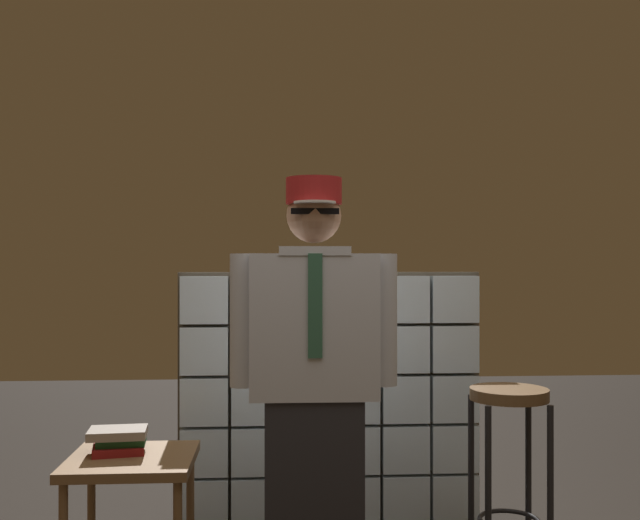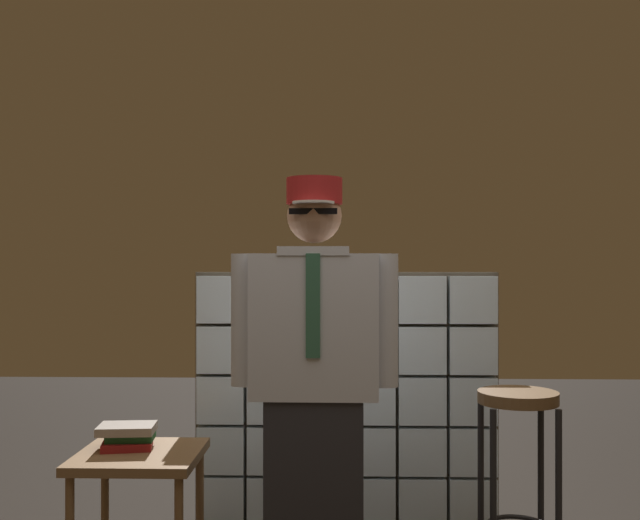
{
  "view_description": "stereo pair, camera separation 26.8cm",
  "coord_description": "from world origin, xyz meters",
  "px_view_note": "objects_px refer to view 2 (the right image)",
  "views": [
    {
      "loc": [
        -0.3,
        -2.68,
        1.37
      ],
      "look_at": [
        -0.11,
        0.27,
        1.38
      ],
      "focal_mm": 41.18,
      "sensor_mm": 36.0,
      "label": 1
    },
    {
      "loc": [
        -0.03,
        -2.69,
        1.37
      ],
      "look_at": [
        -0.11,
        0.27,
        1.38
      ],
      "focal_mm": 41.18,
      "sensor_mm": 36.0,
      "label": 2
    }
  ],
  "objects_px": {
    "standing_person": "(314,380)",
    "side_table": "(139,469)",
    "bar_stool": "(518,441)",
    "book_stack": "(128,436)"
  },
  "relations": [
    {
      "from": "bar_stool",
      "to": "side_table",
      "type": "bearing_deg",
      "value": -179.57
    },
    {
      "from": "standing_person",
      "to": "side_table",
      "type": "distance_m",
      "value": 0.88
    },
    {
      "from": "side_table",
      "to": "standing_person",
      "type": "bearing_deg",
      "value": -11.49
    },
    {
      "from": "side_table",
      "to": "book_stack",
      "type": "xyz_separation_m",
      "value": [
        -0.06,
        0.05,
        0.13
      ]
    },
    {
      "from": "standing_person",
      "to": "book_stack",
      "type": "relative_size",
      "value": 6.72
    },
    {
      "from": "standing_person",
      "to": "side_table",
      "type": "relative_size",
      "value": 3.07
    },
    {
      "from": "side_table",
      "to": "book_stack",
      "type": "relative_size",
      "value": 2.19
    },
    {
      "from": "standing_person",
      "to": "book_stack",
      "type": "height_order",
      "value": "standing_person"
    },
    {
      "from": "side_table",
      "to": "book_stack",
      "type": "bearing_deg",
      "value": 141.36
    },
    {
      "from": "book_stack",
      "to": "bar_stool",
      "type": "bearing_deg",
      "value": -1.31
    }
  ]
}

